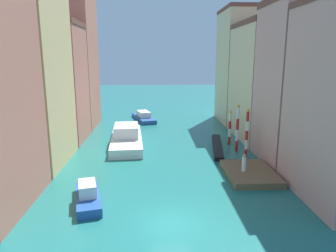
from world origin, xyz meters
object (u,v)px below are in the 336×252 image
object	(u,v)px
gondola_black	(217,146)
motorboat_1	(88,196)
vaporetto_white	(127,137)
motorboat_0	(144,117)
mooring_pole_0	(247,133)
mooring_pole_1	(237,128)
mooring_pole_2	(230,127)
waterfront_dock	(250,173)
person_on_dock	(244,163)

from	to	relation	value
gondola_black	motorboat_1	world-z (taller)	motorboat_1
vaporetto_white	motorboat_0	xyz separation A→B (m)	(1.59, 14.75, -0.31)
mooring_pole_0	mooring_pole_1	distance (m)	2.52
motorboat_1	mooring_pole_2	bearing A→B (deg)	47.25
mooring_pole_1	motorboat_0	world-z (taller)	mooring_pole_1
motorboat_1	waterfront_dock	bearing A→B (deg)	19.05
mooring_pole_0	mooring_pole_2	xyz separation A→B (m)	(-0.41, 5.46, -0.54)
person_on_dock	motorboat_1	distance (m)	13.35
motorboat_1	mooring_pole_0	bearing A→B (deg)	33.75
waterfront_dock	person_on_dock	xyz separation A→B (m)	(-0.63, -0.16, 0.99)
waterfront_dock	mooring_pole_2	world-z (taller)	mooring_pole_2
mooring_pole_2	waterfront_dock	bearing A→B (deg)	-93.62
mooring_pole_0	motorboat_1	xyz separation A→B (m)	(-14.28, -9.54, -2.10)
mooring_pole_2	gondola_black	size ratio (longest dim) A/B	0.42
mooring_pole_1	motorboat_0	size ratio (longest dim) A/B	0.63
waterfront_dock	mooring_pole_2	size ratio (longest dim) A/B	1.45
waterfront_dock	vaporetto_white	distance (m)	15.98
mooring_pole_0	motorboat_1	bearing A→B (deg)	-146.25
person_on_dock	motorboat_0	bearing A→B (deg)	110.31
mooring_pole_1	mooring_pole_0	bearing A→B (deg)	-82.97
gondola_black	motorboat_0	bearing A→B (deg)	118.20
motorboat_1	gondola_black	bearing A→B (deg)	47.69
mooring_pole_0	person_on_dock	bearing A→B (deg)	-108.27
vaporetto_white	motorboat_1	size ratio (longest dim) A/B	2.25
mooring_pole_0	motorboat_0	distance (m)	23.56
vaporetto_white	motorboat_1	distance (m)	15.46
person_on_dock	mooring_pole_0	world-z (taller)	mooring_pole_0
person_on_dock	motorboat_0	xyz separation A→B (m)	(-9.53, 25.75, -0.73)
person_on_dock	mooring_pole_0	bearing A→B (deg)	71.73
gondola_black	motorboat_1	distance (m)	17.97
vaporetto_white	mooring_pole_1	bearing A→B (deg)	-14.99
mooring_pole_2	motorboat_0	size ratio (longest dim) A/B	0.49
person_on_dock	gondola_black	world-z (taller)	person_on_dock
mooring_pole_0	mooring_pole_1	size ratio (longest dim) A/B	0.99
mooring_pole_1	gondola_black	bearing A→B (deg)	146.50
mooring_pole_2	gondola_black	world-z (taller)	mooring_pole_2
mooring_pole_0	motorboat_1	distance (m)	17.31
gondola_black	vaporetto_white	bearing A→B (deg)	168.80
waterfront_dock	mooring_pole_1	size ratio (longest dim) A/B	1.14
mooring_pole_2	vaporetto_white	distance (m)	12.47
vaporetto_white	motorboat_0	world-z (taller)	vaporetto_white
waterfront_dock	motorboat_0	world-z (taller)	motorboat_0
mooring_pole_1	motorboat_0	distance (m)	21.25
waterfront_dock	gondola_black	xyz separation A→B (m)	(-1.12, 8.72, -0.06)
person_on_dock	mooring_pole_0	size ratio (longest dim) A/B	0.30
person_on_dock	vaporetto_white	bearing A→B (deg)	135.32
waterfront_dock	person_on_dock	world-z (taller)	person_on_dock
waterfront_dock	mooring_pole_1	xyz separation A→B (m)	(0.76, 7.48, 2.39)
mooring_pole_0	motorboat_0	world-z (taller)	mooring_pole_0
gondola_black	motorboat_0	world-z (taller)	motorboat_0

